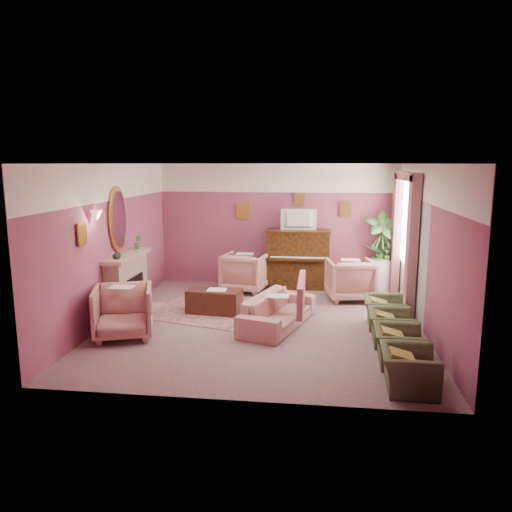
# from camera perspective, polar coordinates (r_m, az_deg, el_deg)

# --- Properties ---
(floor) EXTENTS (5.50, 6.00, 0.01)m
(floor) POSITION_cam_1_polar(r_m,az_deg,el_deg) (9.00, 0.81, -7.61)
(floor) COLOR #826263
(floor) RESTS_ON ground
(ceiling) EXTENTS (5.50, 6.00, 0.01)m
(ceiling) POSITION_cam_1_polar(r_m,az_deg,el_deg) (8.55, 0.86, 10.51)
(ceiling) COLOR beige
(ceiling) RESTS_ON wall_back
(wall_back) EXTENTS (5.50, 0.02, 2.80)m
(wall_back) POSITION_cam_1_polar(r_m,az_deg,el_deg) (11.62, 2.47, 3.60)
(wall_back) COLOR #763A61
(wall_back) RESTS_ON floor
(wall_front) EXTENTS (5.50, 0.02, 2.80)m
(wall_front) POSITION_cam_1_polar(r_m,az_deg,el_deg) (5.75, -2.47, -3.60)
(wall_front) COLOR #763A61
(wall_front) RESTS_ON floor
(wall_left) EXTENTS (0.02, 6.00, 2.80)m
(wall_left) POSITION_cam_1_polar(r_m,az_deg,el_deg) (9.37, -16.13, 1.51)
(wall_left) COLOR #763A61
(wall_left) RESTS_ON floor
(wall_right) EXTENTS (0.02, 6.00, 2.80)m
(wall_right) POSITION_cam_1_polar(r_m,az_deg,el_deg) (8.80, 18.93, 0.79)
(wall_right) COLOR #763A61
(wall_right) RESTS_ON floor
(picture_rail_band) EXTENTS (5.50, 0.01, 0.65)m
(picture_rail_band) POSITION_cam_1_polar(r_m,az_deg,el_deg) (11.53, 2.51, 8.90)
(picture_rail_band) COLOR white
(picture_rail_band) RESTS_ON wall_back
(stripe_panel) EXTENTS (0.01, 3.00, 2.15)m
(stripe_panel) POSITION_cam_1_polar(r_m,az_deg,el_deg) (10.11, 17.27, 0.22)
(stripe_panel) COLOR #A7AE9F
(stripe_panel) RESTS_ON wall_right
(fireplace_surround) EXTENTS (0.30, 1.40, 1.10)m
(fireplace_surround) POSITION_cam_1_polar(r_m,az_deg,el_deg) (9.65, -14.53, -3.30)
(fireplace_surround) COLOR tan
(fireplace_surround) RESTS_ON floor
(fireplace_inset) EXTENTS (0.18, 0.72, 0.68)m
(fireplace_inset) POSITION_cam_1_polar(r_m,az_deg,el_deg) (9.66, -13.94, -4.19)
(fireplace_inset) COLOR black
(fireplace_inset) RESTS_ON floor
(fire_ember) EXTENTS (0.06, 0.54, 0.10)m
(fire_ember) POSITION_cam_1_polar(r_m,az_deg,el_deg) (9.69, -13.67, -5.23)
(fire_ember) COLOR orange
(fire_ember) RESTS_ON floor
(mantel_shelf) EXTENTS (0.40, 1.55, 0.07)m
(mantel_shelf) POSITION_cam_1_polar(r_m,az_deg,el_deg) (9.53, -14.52, 0.02)
(mantel_shelf) COLOR tan
(mantel_shelf) RESTS_ON fireplace_surround
(hearth) EXTENTS (0.55, 1.50, 0.02)m
(hearth) POSITION_cam_1_polar(r_m,az_deg,el_deg) (9.72, -13.28, -6.43)
(hearth) COLOR tan
(hearth) RESTS_ON floor
(mirror_frame) EXTENTS (0.04, 0.72, 1.20)m
(mirror_frame) POSITION_cam_1_polar(r_m,az_deg,el_deg) (9.48, -15.50, 4.08)
(mirror_frame) COLOR gold
(mirror_frame) RESTS_ON wall_left
(mirror_glass) EXTENTS (0.01, 0.60, 1.06)m
(mirror_glass) POSITION_cam_1_polar(r_m,az_deg,el_deg) (9.47, -15.36, 4.08)
(mirror_glass) COLOR silver
(mirror_glass) RESTS_ON wall_left
(sconce_shade) EXTENTS (0.20, 0.20, 0.16)m
(sconce_shade) POSITION_cam_1_polar(r_m,az_deg,el_deg) (8.48, -17.77, 4.46)
(sconce_shade) COLOR #FBA9A0
(sconce_shade) RESTS_ON wall_left
(piano) EXTENTS (1.40, 0.60, 1.30)m
(piano) POSITION_cam_1_polar(r_m,az_deg,el_deg) (11.39, 4.82, -0.39)
(piano) COLOR #331C0A
(piano) RESTS_ON floor
(piano_keyshelf) EXTENTS (1.30, 0.12, 0.06)m
(piano_keyshelf) POSITION_cam_1_polar(r_m,az_deg,el_deg) (11.04, 4.74, -0.38)
(piano_keyshelf) COLOR #331C0A
(piano_keyshelf) RESTS_ON piano
(piano_keys) EXTENTS (1.20, 0.08, 0.02)m
(piano_keys) POSITION_cam_1_polar(r_m,az_deg,el_deg) (11.03, 4.75, -0.17)
(piano_keys) COLOR white
(piano_keys) RESTS_ON piano
(piano_top) EXTENTS (1.45, 0.65, 0.04)m
(piano_top) POSITION_cam_1_polar(r_m,az_deg,el_deg) (11.29, 4.87, 2.90)
(piano_top) COLOR #331C0A
(piano_top) RESTS_ON piano
(television) EXTENTS (0.80, 0.12, 0.48)m
(television) POSITION_cam_1_polar(r_m,az_deg,el_deg) (11.20, 4.88, 4.34)
(television) COLOR black
(television) RESTS_ON piano
(print_back_left) EXTENTS (0.30, 0.03, 0.38)m
(print_back_left) POSITION_cam_1_polar(r_m,az_deg,el_deg) (11.64, -1.48, 5.20)
(print_back_left) COLOR gold
(print_back_left) RESTS_ON wall_back
(print_back_right) EXTENTS (0.26, 0.03, 0.34)m
(print_back_right) POSITION_cam_1_polar(r_m,az_deg,el_deg) (11.52, 10.21, 5.28)
(print_back_right) COLOR gold
(print_back_right) RESTS_ON wall_back
(print_back_mid) EXTENTS (0.22, 0.03, 0.26)m
(print_back_mid) POSITION_cam_1_polar(r_m,az_deg,el_deg) (11.50, 4.98, 6.49)
(print_back_mid) COLOR gold
(print_back_mid) RESTS_ON wall_back
(print_left_wall) EXTENTS (0.03, 0.28, 0.36)m
(print_left_wall) POSITION_cam_1_polar(r_m,az_deg,el_deg) (8.23, -19.25, 2.38)
(print_left_wall) COLOR gold
(print_left_wall) RESTS_ON wall_left
(window_blind) EXTENTS (0.03, 1.40, 1.80)m
(window_blind) POSITION_cam_1_polar(r_m,az_deg,el_deg) (10.26, 17.03, 3.91)
(window_blind) COLOR silver
(window_blind) RESTS_ON wall_right
(curtain_left) EXTENTS (0.16, 0.34, 2.60)m
(curtain_left) POSITION_cam_1_polar(r_m,az_deg,el_deg) (9.40, 17.35, 0.86)
(curtain_left) COLOR #A55D65
(curtain_left) RESTS_ON floor
(curtain_right) EXTENTS (0.16, 0.34, 2.60)m
(curtain_right) POSITION_cam_1_polar(r_m,az_deg,el_deg) (11.20, 15.73, 2.43)
(curtain_right) COLOR #A55D65
(curtain_right) RESTS_ON floor
(pelmet) EXTENTS (0.16, 2.20, 0.16)m
(pelmet) POSITION_cam_1_polar(r_m,az_deg,el_deg) (10.19, 16.84, 8.73)
(pelmet) COLOR #A55D65
(pelmet) RESTS_ON wall_right
(mantel_plant) EXTENTS (0.16, 0.16, 0.28)m
(mantel_plant) POSITION_cam_1_polar(r_m,az_deg,el_deg) (10.00, -13.36, 1.55)
(mantel_plant) COLOR #407D3A
(mantel_plant) RESTS_ON mantel_shelf
(mantel_vase) EXTENTS (0.16, 0.16, 0.16)m
(mantel_vase) POSITION_cam_1_polar(r_m,az_deg,el_deg) (9.05, -15.65, 0.13)
(mantel_vase) COLOR white
(mantel_vase) RESTS_ON mantel_shelf
(area_rug) EXTENTS (2.89, 2.40, 0.01)m
(area_rug) POSITION_cam_1_polar(r_m,az_deg,el_deg) (9.61, -4.27, -6.42)
(area_rug) COLOR #996662
(area_rug) RESTS_ON floor
(coffee_table) EXTENTS (1.05, 0.61, 0.45)m
(coffee_table) POSITION_cam_1_polar(r_m,az_deg,el_deg) (9.54, -4.78, -5.19)
(coffee_table) COLOR #3F1D13
(coffee_table) RESTS_ON floor
(table_paper) EXTENTS (0.35, 0.28, 0.01)m
(table_paper) POSITION_cam_1_polar(r_m,az_deg,el_deg) (9.47, -4.50, -3.86)
(table_paper) COLOR white
(table_paper) RESTS_ON coffee_table
(sofa) EXTENTS (0.64, 1.91, 0.77)m
(sofa) POSITION_cam_1_polar(r_m,az_deg,el_deg) (8.70, 2.51, -5.61)
(sofa) COLOR tan
(sofa) RESTS_ON floor
(sofa_throw) EXTENTS (0.10, 1.45, 0.53)m
(sofa_throw) POSITION_cam_1_polar(r_m,az_deg,el_deg) (8.62, 5.18, -4.32)
(sofa_throw) COLOR #A55D65
(sofa_throw) RESTS_ON sofa
(floral_armchair_left) EXTENTS (0.91, 0.91, 0.95)m
(floral_armchair_left) POSITION_cam_1_polar(r_m,az_deg,el_deg) (11.06, -1.28, -1.62)
(floral_armchair_left) COLOR tan
(floral_armchair_left) RESTS_ON floor
(floral_armchair_right) EXTENTS (0.91, 0.91, 0.95)m
(floral_armchair_right) POSITION_cam_1_polar(r_m,az_deg,el_deg) (10.54, 10.69, -2.41)
(floral_armchair_right) COLOR tan
(floral_armchair_right) RESTS_ON floor
(floral_armchair_front) EXTENTS (0.91, 0.91, 0.95)m
(floral_armchair_front) POSITION_cam_1_polar(r_m,az_deg,el_deg) (8.43, -14.97, -5.89)
(floral_armchair_front) COLOR tan
(floral_armchair_front) RESTS_ON floor
(olive_chair_a) EXTENTS (0.56, 0.80, 0.69)m
(olive_chair_a) POSITION_cam_1_polar(r_m,az_deg,el_deg) (6.66, 17.07, -11.62)
(olive_chair_a) COLOR #4D5B35
(olive_chair_a) RESTS_ON floor
(olive_chair_b) EXTENTS (0.56, 0.80, 0.69)m
(olive_chair_b) POSITION_cam_1_polar(r_m,az_deg,el_deg) (7.41, 16.00, -9.25)
(olive_chair_b) COLOR #4D5B35
(olive_chair_b) RESTS_ON floor
(olive_chair_c) EXTENTS (0.56, 0.80, 0.69)m
(olive_chair_c) POSITION_cam_1_polar(r_m,az_deg,el_deg) (8.18, 15.14, -7.32)
(olive_chair_c) COLOR #4D5B35
(olive_chair_c) RESTS_ON floor
(olive_chair_d) EXTENTS (0.56, 0.80, 0.69)m
(olive_chair_d) POSITION_cam_1_polar(r_m,az_deg,el_deg) (8.96, 14.43, -5.72)
(olive_chair_d) COLOR #4D5B35
(olive_chair_d) RESTS_ON floor
(side_table) EXTENTS (0.52, 0.52, 0.70)m
(side_table) POSITION_cam_1_polar(r_m,az_deg,el_deg) (11.49, 13.95, -2.10)
(side_table) COLOR silver
(side_table) RESTS_ON floor
(side_plant_big) EXTENTS (0.30, 0.30, 0.34)m
(side_plant_big) POSITION_cam_1_polar(r_m,az_deg,el_deg) (11.39, 14.07, 0.45)
(side_plant_big) COLOR #407D3A
(side_plant_big) RESTS_ON side_table
(side_plant_small) EXTENTS (0.16, 0.16, 0.28)m
(side_plant_small) POSITION_cam_1_polar(r_m,az_deg,el_deg) (11.31, 14.72, 0.20)
(side_plant_small) COLOR #407D3A
(side_plant_small) RESTS_ON side_table
(palm_pot) EXTENTS (0.34, 0.34, 0.34)m
(palm_pot) POSITION_cam_1_polar(r_m,az_deg,el_deg) (11.51, 13.99, -3.00)
(palm_pot) COLOR brown
(palm_pot) RESTS_ON floor
(palm_plant) EXTENTS (0.76, 0.76, 1.44)m
(palm_plant) POSITION_cam_1_polar(r_m,az_deg,el_deg) (11.34, 14.19, 1.37)
(palm_plant) COLOR #407D3A
(palm_plant) RESTS_ON palm_pot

